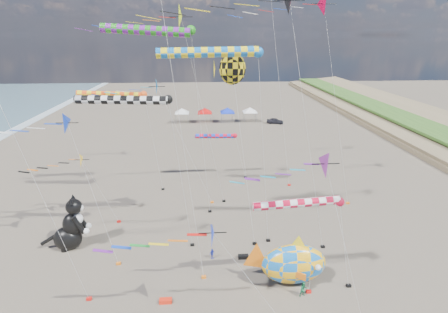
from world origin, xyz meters
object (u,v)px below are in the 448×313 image
cat_inflatable (69,223)px  person_adult (275,258)px  child_blue (212,254)px  parked_car (275,121)px  fish_inflatable (293,264)px  child_green (304,289)px

cat_inflatable → person_adult: (17.90, -4.03, -1.74)m
cat_inflatable → child_blue: cat_inflatable is taller
person_adult → child_blue: bearing=128.0°
person_adult → parked_car: 50.44m
fish_inflatable → child_blue: bearing=148.1°
person_adult → parked_car: (10.32, 49.37, -0.19)m
cat_inflatable → fish_inflatable: bearing=-23.9°
child_green → parked_car: parked_car is taller
fish_inflatable → person_adult: fish_inflatable is taller
cat_inflatable → child_blue: 13.16m
person_adult → child_green: (1.43, -3.67, -0.19)m
cat_inflatable → child_blue: size_ratio=5.32×
fish_inflatable → parked_car: size_ratio=1.83×
child_blue → cat_inflatable: bearing=133.2°
person_adult → child_green: size_ratio=1.31×
fish_inflatable → parked_car: (9.44, 51.71, -1.27)m
fish_inflatable → child_green: bearing=-67.7°
child_green → cat_inflatable: bearing=143.5°
parked_car → person_adult: bearing=-176.0°
child_green → parked_car: bearing=65.7°
cat_inflatable → child_blue: (12.73, -2.60, -2.07)m
child_blue → parked_car: bearing=36.8°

